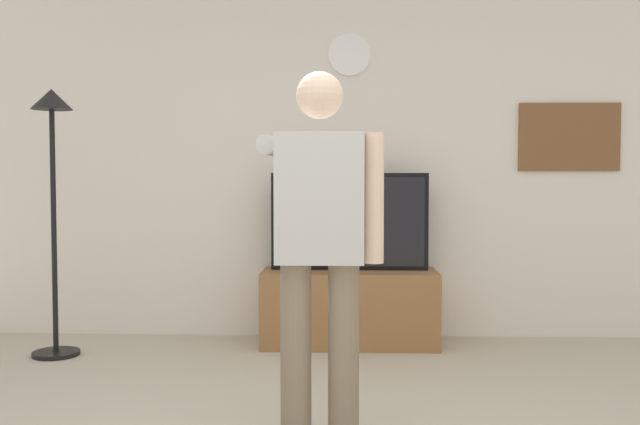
# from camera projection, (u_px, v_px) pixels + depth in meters

# --- Properties ---
(back_wall) EXTENTS (6.40, 0.10, 2.70)m
(back_wall) POSITION_uv_depth(u_px,v_px,m) (318.00, 164.00, 5.48)
(back_wall) COLOR silver
(back_wall) RESTS_ON ground_plane
(tv_stand) EXTENTS (1.29, 0.53, 0.55)m
(tv_stand) POSITION_uv_depth(u_px,v_px,m) (349.00, 308.00, 5.17)
(tv_stand) COLOR olive
(tv_stand) RESTS_ON ground_plane
(television) EXTENTS (1.17, 0.07, 0.72)m
(television) POSITION_uv_depth(u_px,v_px,m) (350.00, 222.00, 5.19)
(television) COLOR black
(television) RESTS_ON tv_stand
(wall_clock) EXTENTS (0.33, 0.03, 0.33)m
(wall_clock) POSITION_uv_depth(u_px,v_px,m) (350.00, 55.00, 5.37)
(wall_clock) COLOR white
(framed_picture) EXTENTS (0.77, 0.04, 0.52)m
(framed_picture) POSITION_uv_depth(u_px,v_px,m) (569.00, 137.00, 5.35)
(framed_picture) COLOR brown
(floor_lamp) EXTENTS (0.32, 0.32, 1.85)m
(floor_lamp) POSITION_uv_depth(u_px,v_px,m) (53.00, 166.00, 4.80)
(floor_lamp) COLOR black
(floor_lamp) RESTS_ON ground_plane
(person_standing_nearer_lamp) EXTENTS (0.57, 0.78, 1.70)m
(person_standing_nearer_lamp) POSITION_uv_depth(u_px,v_px,m) (320.00, 239.00, 3.13)
(person_standing_nearer_lamp) COLOR #7A6B56
(person_standing_nearer_lamp) RESTS_ON ground_plane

